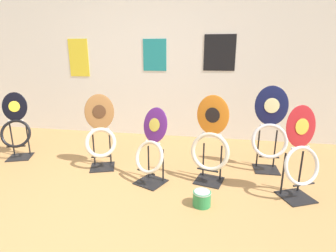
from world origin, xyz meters
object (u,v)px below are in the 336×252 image
at_px(toilet_seat_display_navy_moon, 270,130).
at_px(paint_can, 202,198).
at_px(toilet_seat_display_orange_sun, 211,144).
at_px(toilet_seat_display_purple_note, 151,149).
at_px(toilet_seat_display_crimson_swirl, 301,157).
at_px(toilet_seat_display_woodgrain, 100,135).
at_px(toilet_seat_display_jazz_black, 16,128).

bearing_deg(toilet_seat_display_navy_moon, paint_can, -128.04).
bearing_deg(toilet_seat_display_orange_sun, toilet_seat_display_purple_note, -168.66).
distance_m(toilet_seat_display_purple_note, paint_can, 0.72).
bearing_deg(toilet_seat_display_crimson_swirl, toilet_seat_display_navy_moon, 105.43).
relative_size(toilet_seat_display_orange_sun, toilet_seat_display_purple_note, 1.17).
relative_size(toilet_seat_display_woodgrain, toilet_seat_display_jazz_black, 1.03).
xyz_separation_m(toilet_seat_display_navy_moon, toilet_seat_display_purple_note, (-1.26, -0.55, -0.11)).
height_order(toilet_seat_display_navy_moon, paint_can, toilet_seat_display_navy_moon).
bearing_deg(toilet_seat_display_jazz_black, toilet_seat_display_orange_sun, -5.52).
distance_m(toilet_seat_display_jazz_black, toilet_seat_display_navy_moon, 3.16).
height_order(toilet_seat_display_jazz_black, toilet_seat_display_purple_note, toilet_seat_display_jazz_black).
height_order(toilet_seat_display_navy_moon, toilet_seat_display_crimson_swirl, toilet_seat_display_navy_moon).
distance_m(toilet_seat_display_jazz_black, paint_can, 2.57).
xyz_separation_m(toilet_seat_display_orange_sun, paint_can, (-0.05, -0.48, -0.35)).
height_order(toilet_seat_display_woodgrain, toilet_seat_display_purple_note, toilet_seat_display_woodgrain).
distance_m(toilet_seat_display_woodgrain, toilet_seat_display_jazz_black, 1.21).
distance_m(toilet_seat_display_woodgrain, toilet_seat_display_navy_moon, 1.97).
height_order(toilet_seat_display_woodgrain, toilet_seat_display_jazz_black, toilet_seat_display_woodgrain).
height_order(toilet_seat_display_orange_sun, toilet_seat_display_navy_moon, toilet_seat_display_navy_moon).
height_order(toilet_seat_display_orange_sun, paint_can, toilet_seat_display_orange_sun).
bearing_deg(toilet_seat_display_orange_sun, toilet_seat_display_woodgrain, 173.74).
relative_size(toilet_seat_display_navy_moon, toilet_seat_display_crimson_swirl, 1.11).
bearing_deg(toilet_seat_display_orange_sun, toilet_seat_display_crimson_swirl, -12.21).
relative_size(toilet_seat_display_woodgrain, toilet_seat_display_navy_moon, 0.89).
height_order(toilet_seat_display_crimson_swirl, paint_can, toilet_seat_display_crimson_swirl).
relative_size(toilet_seat_display_woodgrain, toilet_seat_display_orange_sun, 0.94).
xyz_separation_m(toilet_seat_display_navy_moon, toilet_seat_display_crimson_swirl, (0.17, -0.61, -0.07)).
relative_size(toilet_seat_display_woodgrain, toilet_seat_display_purple_note, 1.10).
distance_m(toilet_seat_display_orange_sun, toilet_seat_display_jazz_black, 2.51).
xyz_separation_m(toilet_seat_display_orange_sun, toilet_seat_display_purple_note, (-0.61, -0.12, -0.06)).
bearing_deg(toilet_seat_display_purple_note, toilet_seat_display_woodgrain, 158.92).
xyz_separation_m(toilet_seat_display_purple_note, paint_can, (0.55, -0.36, -0.30)).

